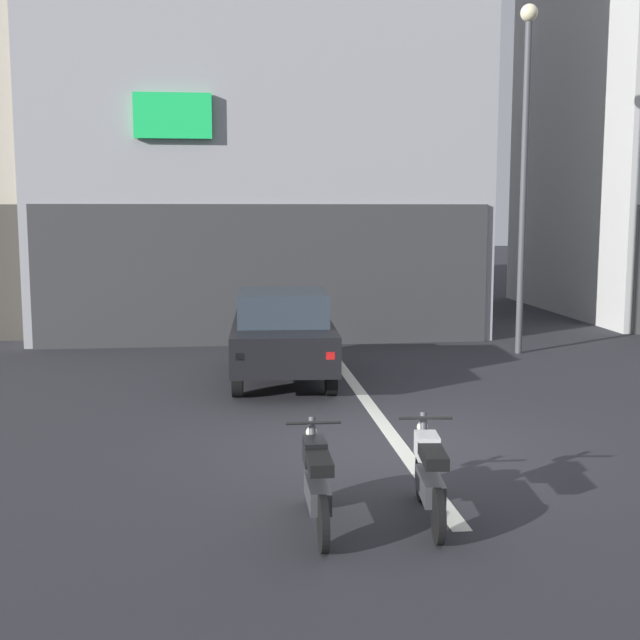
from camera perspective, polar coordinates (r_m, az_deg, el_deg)
name	(u,v)px	position (r m, az deg, el deg)	size (l,w,h in m)	color
ground_plane	(398,444)	(11.02, 5.44, -8.55)	(120.00, 120.00, 0.00)	#2B2B30
lane_centre_line	(338,362)	(16.78, 1.24, -2.90)	(0.20, 18.00, 0.01)	silver
building_mid_block	(255,55)	(24.08, -4.54, 17.80)	(10.73, 10.19, 14.70)	#9E9EA3
car_black_crossing_near	(283,332)	(14.82, -2.61, -0.85)	(1.94, 4.17, 1.64)	black
street_lamp	(525,147)	(18.11, 13.98, 11.55)	(0.36, 0.36, 7.25)	#47474C
motorcycle_black_row_leftmost	(317,481)	(8.10, -0.23, -11.10)	(0.55, 1.67, 0.98)	black
motorcycle_white_row_left_mid	(429,475)	(8.35, 7.57, -10.59)	(0.55, 1.67, 0.98)	black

